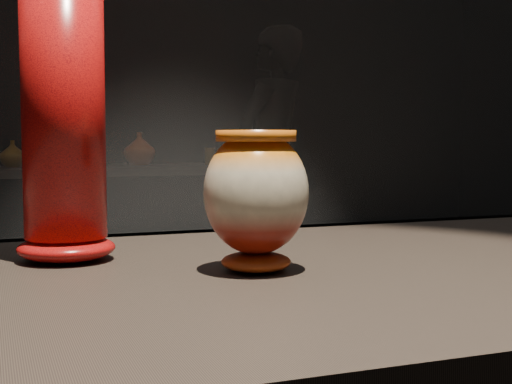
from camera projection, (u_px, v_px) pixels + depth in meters
main_vase at (256, 195)px, 0.94m from camera, size 0.18×0.18×0.19m
tall_vase at (64, 112)px, 1.02m from camera, size 0.15×0.15×0.44m
back_shelf at (113, 209)px, 4.35m from camera, size 2.00×0.60×0.90m
back_vase_left at (13, 154)px, 4.11m from camera, size 0.21×0.21×0.16m
back_vase_mid at (140, 149)px, 4.42m from camera, size 0.25×0.25×0.20m
back_vase_right at (210, 156)px, 4.51m from camera, size 0.06×0.06×0.11m
visitor at (272, 159)px, 4.96m from camera, size 0.80×0.75×1.84m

